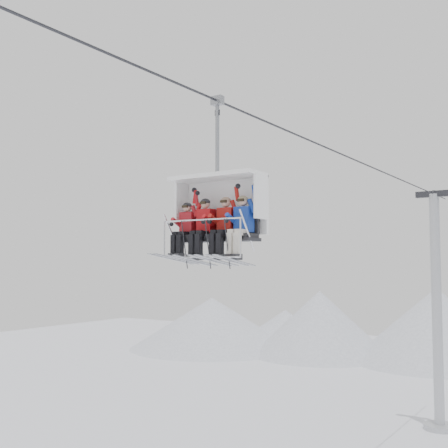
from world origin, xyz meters
The scene contains 7 objects.
lift_tower_right centered at (0.00, 22.00, 5.78)m, with size 2.00×1.80×13.48m.
haul_cable centered at (0.00, 0.00, 13.30)m, with size 0.06×0.06×50.00m, color #292A2E.
chairlift_carrier centered at (0.00, -0.17, 10.67)m, with size 2.37×1.17×3.98m.
skier_far_left centered at (-0.83, -0.49, 10.18)m, with size 0.38×1.69×1.52m.
skier_center_left centered at (-0.28, -0.48, 10.21)m, with size 0.41×1.69×1.62m.
skier_center_right centered at (0.32, -0.48, 10.21)m, with size 0.41×1.69×1.62m.
skier_far_right centered at (0.79, -0.48, 10.21)m, with size 0.41×1.69×1.62m.
Camera 1 is at (7.58, -11.49, 9.32)m, focal length 45.00 mm.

